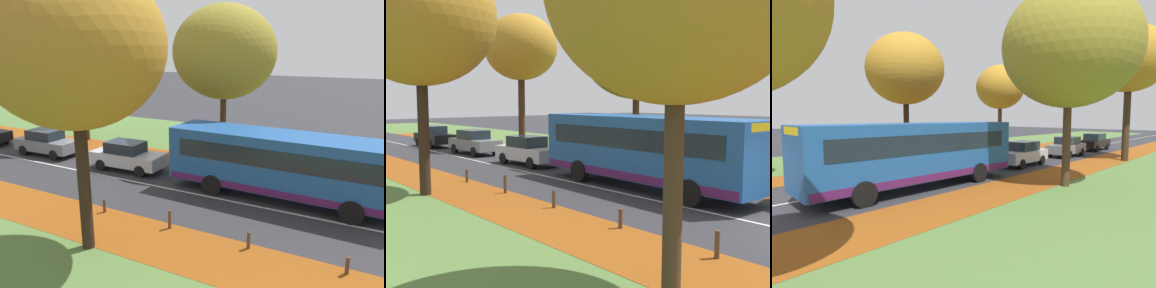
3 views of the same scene
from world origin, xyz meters
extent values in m
cube|color=#8C4714|center=(-4.60, 14.00, 0.01)|extent=(2.80, 60.00, 0.00)
cube|color=#517538|center=(9.20, 20.00, 0.00)|extent=(12.00, 90.00, 0.01)
cube|color=#8C4714|center=(4.60, 14.00, 0.01)|extent=(2.80, 60.00, 0.00)
cube|color=silver|center=(0.00, 20.00, 0.00)|extent=(0.12, 80.00, 0.01)
cylinder|color=black|center=(-6.02, 11.96, 2.30)|extent=(0.41, 0.41, 4.59)
ellipsoid|color=#AD7A23|center=(-6.02, 11.96, 6.73)|extent=(5.70, 5.70, 5.13)
cylinder|color=#422D1E|center=(6.27, 12.36, 2.07)|extent=(0.37, 0.37, 4.14)
ellipsoid|color=olive|center=(6.27, 12.36, 6.44)|extent=(6.14, 6.14, 5.53)
cylinder|color=#382619|center=(5.71, 23.20, 2.73)|extent=(0.49, 0.49, 5.45)
ellipsoid|color=#AD7A23|center=(5.71, 23.20, 7.44)|extent=(5.31, 5.31, 4.78)
cylinder|color=#4C3823|center=(-3.52, 3.91, 0.29)|extent=(0.12, 0.12, 0.57)
cylinder|color=#4C3823|center=(-3.52, 7.06, 0.31)|extent=(0.12, 0.12, 0.62)
cylinder|color=#4C3823|center=(-3.53, 10.21, 0.36)|extent=(0.12, 0.12, 0.73)
cylinder|color=#4C3823|center=(-3.60, 13.36, 0.29)|extent=(0.12, 0.12, 0.58)
cube|color=#1E5199|center=(1.45, 7.37, 1.73)|extent=(2.81, 10.47, 2.50)
cube|color=#19232D|center=(1.45, 7.37, 2.13)|extent=(2.81, 9.22, 0.80)
cube|color=#4C1951|center=(1.45, 7.37, 0.66)|extent=(2.83, 10.26, 0.32)
cylinder|color=black|center=(2.54, 4.11, 0.48)|extent=(0.33, 0.97, 0.96)
cylinder|color=black|center=(0.16, 4.18, 0.48)|extent=(0.33, 0.97, 0.96)
cylinder|color=black|center=(2.72, 10.19, 0.48)|extent=(0.33, 0.97, 0.96)
cylinder|color=black|center=(0.35, 10.27, 0.48)|extent=(0.33, 0.97, 0.96)
cube|color=#B7BABF|center=(1.44, 16.00, 0.67)|extent=(1.87, 4.26, 0.70)
cube|color=#19232D|center=(1.44, 16.15, 1.32)|extent=(1.52, 2.07, 0.60)
cylinder|color=black|center=(2.28, 14.73, 0.32)|extent=(0.25, 0.65, 0.64)
cylinder|color=black|center=(0.71, 14.67, 0.32)|extent=(0.25, 0.65, 0.64)
cylinder|color=black|center=(2.17, 17.34, 0.32)|extent=(0.25, 0.65, 0.64)
cylinder|color=black|center=(0.61, 17.27, 0.32)|extent=(0.25, 0.65, 0.64)
cube|color=slate|center=(1.49, 22.51, 0.67)|extent=(1.90, 4.28, 0.70)
cube|color=#19232D|center=(1.48, 22.66, 1.32)|extent=(1.54, 2.08, 0.60)
cylinder|color=black|center=(2.33, 21.25, 0.32)|extent=(0.25, 0.65, 0.64)
cylinder|color=black|center=(0.77, 21.17, 0.32)|extent=(0.25, 0.65, 0.64)
cylinder|color=black|center=(2.21, 23.85, 0.32)|extent=(0.25, 0.65, 0.64)
cylinder|color=black|center=(0.64, 23.77, 0.32)|extent=(0.25, 0.65, 0.64)
cylinder|color=black|center=(2.07, 27.52, 0.32)|extent=(0.22, 0.64, 0.64)
camera|label=1|loc=(-14.58, 3.28, 6.65)|focal=35.00mm
camera|label=2|loc=(-12.49, -4.87, 3.68)|focal=42.00mm
camera|label=3|loc=(12.58, -0.96, 3.29)|focal=28.00mm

